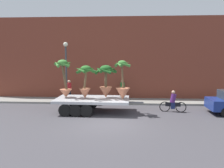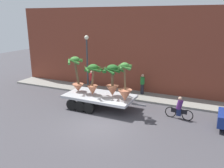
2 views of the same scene
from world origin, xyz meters
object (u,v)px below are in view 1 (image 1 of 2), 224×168
flatbed_trailer (89,101)px  potted_palm_front (85,81)px  street_lamp (66,64)px  pedestrian_near_gate (69,90)px  potted_palm_rear (123,85)px  potted_palm_middle (64,79)px  pedestrian_far_left (122,89)px  cyclist (173,102)px  potted_palm_extra (106,80)px

flatbed_trailer → potted_palm_front: potted_palm_front is taller
potted_palm_front → street_lamp: bearing=126.3°
street_lamp → pedestrian_near_gate: bearing=84.7°
potted_palm_rear → potted_palm_front: 2.56m
flatbed_trailer → street_lamp: size_ratio=1.25×
pedestrian_near_gate → potted_palm_middle: bearing=-81.0°
potted_palm_rear → pedestrian_far_left: bearing=91.1°
pedestrian_far_left → street_lamp: size_ratio=0.35×
pedestrian_near_gate → cyclist: bearing=-19.4°
potted_palm_extra → flatbed_trailer: bearing=-166.3°
flatbed_trailer → street_lamp: (-2.30, 2.70, 2.47)m
potted_palm_middle → potted_palm_rear: bearing=-6.7°
pedestrian_near_gate → street_lamp: bearing=-95.3°
pedestrian_far_left → potted_palm_middle: bearing=-136.0°
potted_palm_rear → potted_palm_extra: 1.35m
flatbed_trailer → potted_palm_rear: bearing=-8.0°
potted_palm_front → pedestrian_near_gate: potted_palm_front is taller
cyclist → potted_palm_middle: bearing=-177.7°
potted_palm_middle → potted_palm_front: bearing=-10.3°
potted_palm_middle → pedestrian_far_left: 5.66m
potted_palm_front → potted_palm_extra: bearing=16.4°
potted_palm_front → cyclist: (6.05, 0.59, -1.55)m
potted_palm_rear → pedestrian_near_gate: potted_palm_rear is taller
cyclist → pedestrian_near_gate: (-8.07, 2.84, 0.37)m
street_lamp → potted_palm_rear: bearing=-33.3°
potted_palm_middle → potted_palm_front: (1.52, -0.28, -0.07)m
potted_palm_front → potted_palm_extra: potted_palm_extra is taller
potted_palm_front → cyclist: 6.27m
cyclist → street_lamp: size_ratio=0.38×
potted_palm_front → flatbed_trailer: bearing=28.5°
potted_palm_rear → street_lamp: street_lamp is taller
flatbed_trailer → cyclist: (5.82, 0.46, -0.09)m
cyclist → pedestrian_far_left: size_ratio=1.07×
cyclist → potted_palm_extra: bearing=-177.8°
potted_palm_middle → pedestrian_near_gate: 3.43m
flatbed_trailer → pedestrian_far_left: 4.58m
potted_palm_middle → pedestrian_far_left: (3.98, 3.83, -1.24)m
cyclist → potted_palm_rear: bearing=-167.4°
potted_palm_extra → pedestrian_near_gate: 4.69m
potted_palm_rear → pedestrian_near_gate: 5.90m
potted_palm_rear → potted_palm_extra: size_ratio=1.15×
potted_palm_extra → potted_palm_front: bearing=-163.6°
potted_palm_rear → pedestrian_far_left: potted_palm_rear is taller
potted_palm_rear → potted_palm_middle: size_ratio=0.99×
potted_palm_front → cyclist: bearing=5.5°
potted_palm_middle → pedestrian_far_left: bearing=44.0°
flatbed_trailer → pedestrian_far_left: (2.23, 3.99, 0.28)m
potted_palm_front → pedestrian_near_gate: 4.15m
pedestrian_far_left → potted_palm_rear: bearing=-88.9°
potted_palm_extra → pedestrian_far_left: (1.09, 3.71, -1.17)m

